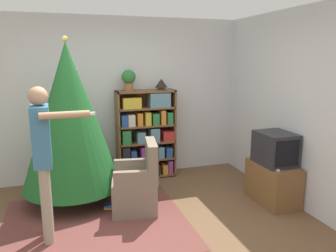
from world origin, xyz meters
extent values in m
plane|color=brown|center=(0.00, 0.00, 0.00)|extent=(14.00, 14.00, 0.00)
cube|color=silver|center=(0.00, 2.14, 1.30)|extent=(8.00, 0.10, 2.60)
cube|color=silver|center=(2.25, 0.00, 1.30)|extent=(0.10, 8.00, 2.60)
cube|color=brown|center=(-0.42, 0.53, 0.00)|extent=(2.17, 1.92, 0.01)
cube|color=brown|center=(0.09, 1.90, 0.72)|extent=(0.03, 0.34, 1.45)
cube|color=brown|center=(1.01, 1.90, 0.72)|extent=(0.03, 0.34, 1.45)
cube|color=brown|center=(0.55, 1.90, 1.43)|extent=(0.95, 0.34, 0.03)
cube|color=brown|center=(0.55, 2.07, 0.72)|extent=(0.95, 0.01, 1.45)
cube|color=brown|center=(0.55, 1.90, 0.03)|extent=(0.92, 0.34, 0.03)
cube|color=#232328|center=(0.16, 1.87, 0.13)|extent=(0.08, 0.26, 0.18)
cube|color=#843889|center=(0.27, 1.86, 0.15)|extent=(0.07, 0.25, 0.22)
cube|color=#B22D28|center=(0.39, 1.88, 0.13)|extent=(0.09, 0.29, 0.17)
cube|color=#2D7A42|center=(0.49, 1.89, 0.16)|extent=(0.07, 0.31, 0.22)
cube|color=#284C93|center=(0.60, 1.87, 0.16)|extent=(0.10, 0.27, 0.23)
cube|color=#232328|center=(0.71, 1.87, 0.13)|extent=(0.07, 0.28, 0.17)
cube|color=orange|center=(0.84, 1.86, 0.12)|extent=(0.09, 0.25, 0.16)
cube|color=#843889|center=(0.93, 1.89, 0.15)|extent=(0.08, 0.31, 0.22)
cube|color=brown|center=(0.55, 1.90, 0.31)|extent=(0.92, 0.34, 0.03)
cube|color=#232328|center=(0.19, 1.88, 0.44)|extent=(0.12, 0.29, 0.23)
cube|color=#284C93|center=(0.32, 1.86, 0.41)|extent=(0.09, 0.25, 0.16)
cube|color=#843889|center=(0.48, 1.88, 0.43)|extent=(0.09, 0.30, 0.21)
cube|color=#5B899E|center=(0.63, 1.89, 0.44)|extent=(0.09, 0.31, 0.23)
cube|color=#5B899E|center=(0.78, 1.88, 0.42)|extent=(0.09, 0.29, 0.19)
cube|color=#284C93|center=(0.91, 1.86, 0.41)|extent=(0.11, 0.26, 0.16)
cube|color=brown|center=(0.55, 1.90, 0.60)|extent=(0.92, 0.34, 0.03)
cube|color=#2D7A42|center=(0.21, 1.87, 0.72)|extent=(0.13, 0.27, 0.22)
cube|color=#5B899E|center=(0.44, 1.88, 0.70)|extent=(0.13, 0.29, 0.17)
cube|color=#5B899E|center=(0.67, 1.86, 0.72)|extent=(0.15, 0.25, 0.22)
cube|color=#B22D28|center=(0.90, 1.89, 0.69)|extent=(0.18, 0.32, 0.16)
cube|color=brown|center=(0.55, 1.90, 0.88)|extent=(0.92, 0.34, 0.03)
cube|color=#284C93|center=(0.18, 1.86, 0.99)|extent=(0.10, 0.25, 0.19)
cube|color=beige|center=(0.29, 1.86, 0.99)|extent=(0.11, 0.24, 0.19)
cube|color=orange|center=(0.43, 1.89, 1.00)|extent=(0.08, 0.31, 0.20)
cube|color=gold|center=(0.56, 1.86, 1.00)|extent=(0.09, 0.25, 0.21)
cube|color=#2D7A42|center=(0.69, 1.87, 0.99)|extent=(0.11, 0.26, 0.18)
cube|color=orange|center=(0.81, 1.85, 1.01)|extent=(0.08, 0.24, 0.23)
cube|color=#2D7A42|center=(0.92, 1.87, 0.99)|extent=(0.09, 0.28, 0.19)
cube|color=brown|center=(0.55, 1.90, 1.16)|extent=(0.92, 0.34, 0.03)
cube|color=gold|center=(0.31, 1.88, 1.26)|extent=(0.29, 0.30, 0.17)
cube|color=#5B899E|center=(0.76, 1.86, 1.29)|extent=(0.34, 0.25, 0.23)
cube|color=brown|center=(1.96, 0.40, 0.27)|extent=(0.43, 0.75, 0.55)
cube|color=#28282D|center=(1.96, 0.40, 0.77)|extent=(0.42, 0.52, 0.44)
cube|color=black|center=(1.96, 0.14, 0.77)|extent=(0.35, 0.01, 0.34)
cube|color=white|center=(1.83, 0.18, 0.56)|extent=(0.04, 0.12, 0.02)
cylinder|color=#4C3323|center=(-0.64, 1.28, 0.05)|extent=(0.36, 0.36, 0.10)
cylinder|color=brown|center=(-0.64, 1.28, 0.16)|extent=(0.08, 0.08, 0.12)
cone|color=#1E6028|center=(-0.64, 1.28, 1.19)|extent=(1.33, 1.33, 1.95)
sphere|color=#B74C93|center=(-0.47, 1.34, 1.60)|extent=(0.06, 0.06, 0.06)
sphere|color=#335BB2|center=(-0.73, 1.47, 1.53)|extent=(0.06, 0.06, 0.06)
sphere|color=#B74C93|center=(-0.52, 1.30, 1.79)|extent=(0.04, 0.04, 0.04)
sphere|color=#335BB2|center=(-0.99, 1.32, 1.09)|extent=(0.06, 0.06, 0.06)
sphere|color=gold|center=(-0.94, 0.90, 0.67)|extent=(0.07, 0.07, 0.07)
sphere|color=#E5CC4C|center=(-0.64, 1.28, 2.20)|extent=(0.07, 0.07, 0.07)
cube|color=#7A6B5B|center=(0.10, 0.73, 0.21)|extent=(0.65, 0.65, 0.42)
cube|color=#7A6B5B|center=(0.32, 0.69, 0.67)|extent=(0.21, 0.57, 0.50)
cube|color=#7A6B5B|center=(0.14, 0.96, 0.52)|extent=(0.51, 0.17, 0.20)
cube|color=#7A6B5B|center=(0.05, 0.49, 0.52)|extent=(0.51, 0.17, 0.20)
cylinder|color=#9E937F|center=(-0.95, 0.42, 0.42)|extent=(0.11, 0.11, 0.85)
cylinder|color=#9E937F|center=(-0.94, 0.24, 0.42)|extent=(0.11, 0.11, 0.85)
cube|color=teal|center=(-0.94, 0.33, 1.16)|extent=(0.19, 0.32, 0.64)
cylinder|color=tan|center=(-0.95, 0.53, 1.13)|extent=(0.07, 0.07, 0.51)
cylinder|color=tan|center=(-0.70, 0.13, 1.41)|extent=(0.48, 0.08, 0.07)
cube|color=white|center=(-0.46, 0.14, 1.41)|extent=(0.11, 0.04, 0.03)
sphere|color=tan|center=(-0.94, 0.33, 1.58)|extent=(0.19, 0.19, 0.19)
cylinder|color=#935B38|center=(0.29, 1.90, 1.51)|extent=(0.14, 0.14, 0.12)
sphere|color=#2D7033|center=(0.29, 1.90, 1.67)|extent=(0.22, 0.22, 0.22)
cylinder|color=#473828|center=(0.82, 1.90, 1.47)|extent=(0.12, 0.12, 0.04)
cone|color=black|center=(0.82, 1.90, 1.56)|extent=(0.20, 0.20, 0.14)
cube|color=#284C93|center=(-0.20, 0.85, 0.01)|extent=(0.15, 0.11, 0.02)
cube|color=orange|center=(-0.19, 0.83, 0.04)|extent=(0.20, 0.16, 0.03)
cube|color=#284C93|center=(-0.19, 0.84, 0.07)|extent=(0.19, 0.16, 0.03)
camera|label=1|loc=(-0.70, -3.19, 1.95)|focal=35.00mm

